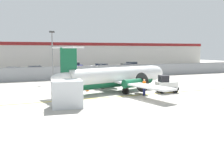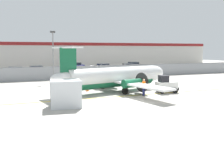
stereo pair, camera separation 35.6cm
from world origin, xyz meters
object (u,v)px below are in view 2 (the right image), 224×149
traffic_cone_near_left (135,84)px  apron_light_pole (53,52)px  parked_car_2 (36,70)px  parked_car_7 (133,65)px  ground_crew_worker (144,86)px  traffic_cone_near_right (87,88)px  parked_car_4 (75,66)px  parked_car_1 (16,71)px  parked_car_3 (68,69)px  parked_car_6 (128,67)px  parked_car_5 (103,67)px  baggage_tug (166,85)px  commuter_airplane (117,77)px  cargo_container (66,94)px

traffic_cone_near_left → apron_light_pole: (-9.10, 7.90, 3.99)m
parked_car_2 → parked_car_7: same height
ground_crew_worker → traffic_cone_near_left: (2.08, 6.35, -0.64)m
apron_light_pole → traffic_cone_near_right: bearing=-75.7°
parked_car_7 → parked_car_4: bearing=-13.3°
parked_car_1 → traffic_cone_near_right: bearing=-64.6°
traffic_cone_near_left → parked_car_3: (-4.97, 18.67, 0.58)m
traffic_cone_near_left → apron_light_pole: bearing=139.0°
parked_car_6 → parked_car_5: bearing=-11.2°
baggage_tug → parked_car_2: 27.33m
ground_crew_worker → parked_car_1: (-12.12, 23.59, -0.06)m
parked_car_7 → ground_crew_worker: bearing=62.3°
commuter_airplane → parked_car_6: commuter_airplane is taller
commuter_airplane → parked_car_3: commuter_airplane is taller
baggage_tug → parked_car_4: 33.35m
baggage_tug → parked_car_3: baggage_tug is taller
parked_car_3 → parked_car_4: size_ratio=0.98×
baggage_tug → cargo_container: cargo_container is taller
apron_light_pole → parked_car_1: bearing=118.6°
traffic_cone_near_left → parked_car_5: size_ratio=0.15×
parked_car_3 → apron_light_pole: (-4.13, -10.77, 3.41)m
commuter_airplane → parked_car_1: bearing=104.2°
commuter_airplane → cargo_container: 8.87m
parked_car_1 → commuter_airplane: bearing=-58.6°
ground_crew_worker → traffic_cone_near_left: ground_crew_worker is taller
commuter_airplane → parked_car_6: size_ratio=3.76×
cargo_container → ground_crew_worker: bearing=21.1°
parked_car_3 → parked_car_6: size_ratio=1.01×
parked_car_2 → parked_car_5: (13.80, 2.48, 0.00)m
traffic_cone_near_left → parked_car_4: bearing=93.3°
cargo_container → traffic_cone_near_right: 7.91m
traffic_cone_near_right → parked_car_4: bearing=80.1°
cargo_container → traffic_cone_near_right: size_ratio=4.08×
baggage_tug → parked_car_1: baggage_tug is taller
parked_car_5 → apron_light_pole: size_ratio=0.60×
parked_car_2 → cargo_container: bearing=86.5°
commuter_airplane → parked_car_3: bearing=80.1°
baggage_tug → parked_car_5: size_ratio=0.57×
ground_crew_worker → parked_car_5: same height
baggage_tug → apron_light_pole: (-10.12, 13.54, 3.45)m
apron_light_pole → parked_car_6: bearing=35.5°
traffic_cone_near_right → parked_car_4: size_ratio=0.15×
apron_light_pole → ground_crew_worker: bearing=-63.8°
commuter_airplane → parked_car_7: bearing=47.5°
commuter_airplane → apron_light_pole: 12.40m
parked_car_3 → parked_car_6: bearing=-169.9°
traffic_cone_near_left → parked_car_5: bearing=82.2°
traffic_cone_near_left → parked_car_7: 28.02m
parked_car_1 → apron_light_pole: apron_light_pole is taller
traffic_cone_near_right → parked_car_1: 20.28m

